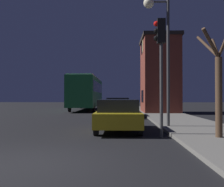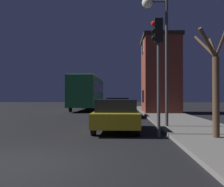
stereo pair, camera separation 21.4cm
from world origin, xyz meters
TOP-DOWN VIEW (x-y plane):
  - ground_plane at (0.00, 0.00)m, footprint 120.00×120.00m
  - brick_building at (5.69, 17.36)m, footprint 3.30×4.75m
  - streetlamp at (3.86, 6.27)m, footprint 1.22×0.51m
  - traffic_light at (3.57, 3.81)m, footprint 0.43×0.24m
  - bare_tree at (5.38, 3.10)m, footprint 1.02×1.72m
  - bus at (-1.59, 22.26)m, footprint 2.57×11.45m
  - car_near_lane at (2.00, 5.32)m, footprint 1.86×3.97m
  - car_mid_lane at (1.93, 13.13)m, footprint 1.77×4.52m

SIDE VIEW (x-z plane):
  - ground_plane at x=0.00m, z-range 0.00..0.00m
  - car_near_lane at x=2.00m, z-range 0.03..1.40m
  - car_mid_lane at x=1.93m, z-range 0.04..1.45m
  - bare_tree at x=5.38m, z-range 0.13..3.83m
  - bus at x=-1.59m, z-range 0.34..3.93m
  - traffic_light at x=3.57m, z-range 0.95..5.34m
  - brick_building at x=5.69m, z-range 0.15..6.93m
  - streetlamp at x=3.86m, z-range 1.60..7.65m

